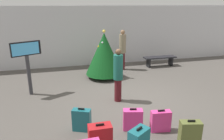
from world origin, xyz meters
The scene contains 12 objects.
ground_plane centered at (0.00, 0.00, 0.00)m, with size 16.00×16.00×0.00m, color #514C47.
back_wall centered at (0.00, 4.47, 1.43)m, with size 16.00×0.20×2.86m, color silver.
holiday_tree centered at (-0.31, 2.41, 1.00)m, with size 1.52×1.52×1.97m.
flight_info_kiosk centered at (-3.10, 1.31, 1.27)m, with size 0.89×0.47×1.80m.
waiting_bench centered at (2.66, 3.30, 0.36)m, with size 1.59×0.44×0.48m.
traveller_0 centered at (-0.39, 0.09, 0.89)m, with size 0.34×0.34×1.67m.
traveller_1 centered at (0.73, 3.27, 0.97)m, with size 0.44×0.44×1.83m.
suitcase_1 centered at (0.15, -1.75, 0.26)m, with size 0.49×0.24×0.56m.
suitcase_2 centered at (-1.68, -1.27, 0.28)m, with size 0.47×0.35×0.60m.
suitcase_3 centered at (-1.41, -2.21, 0.33)m, with size 0.47×0.27×0.70m.
suitcase_5 centered at (0.40, -2.54, 0.33)m, with size 0.46×0.29×0.70m.
suitcase_6 centered at (-0.47, -1.53, 0.26)m, with size 0.50×0.31×0.56m.
Camera 1 is at (-2.08, -5.78, 2.95)m, focal length 33.88 mm.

